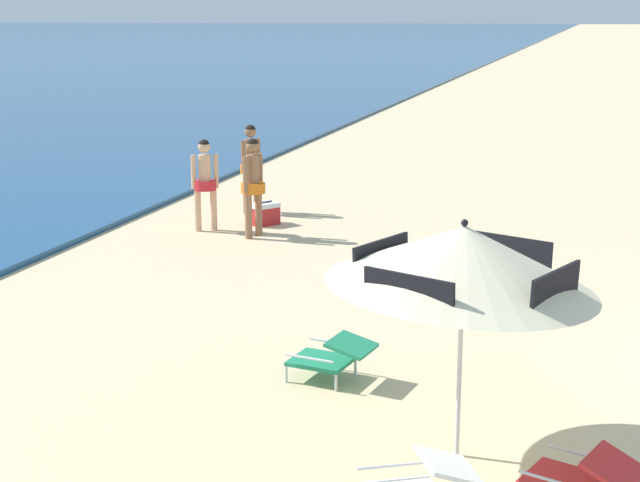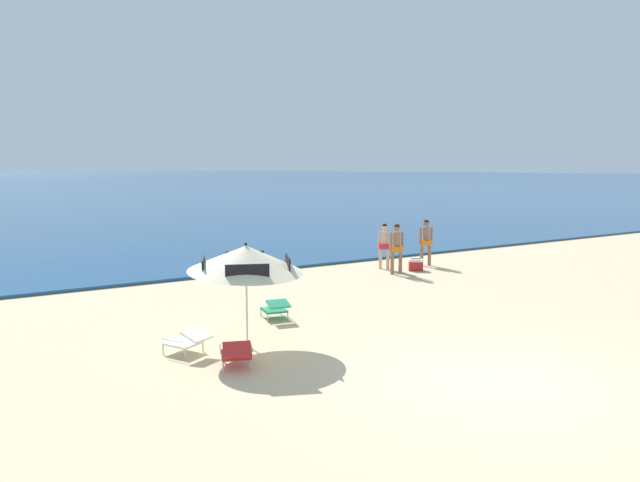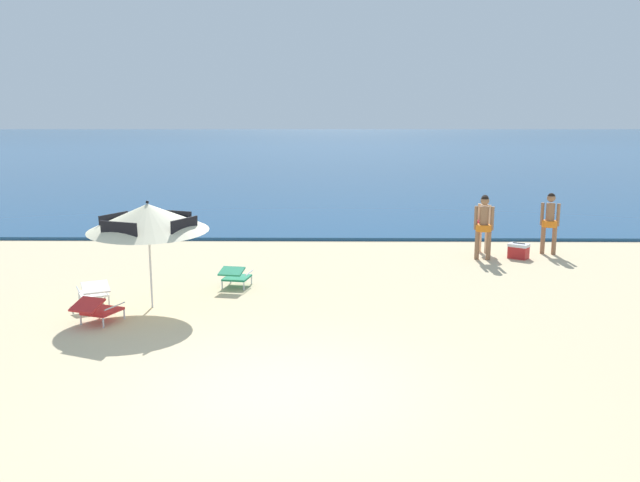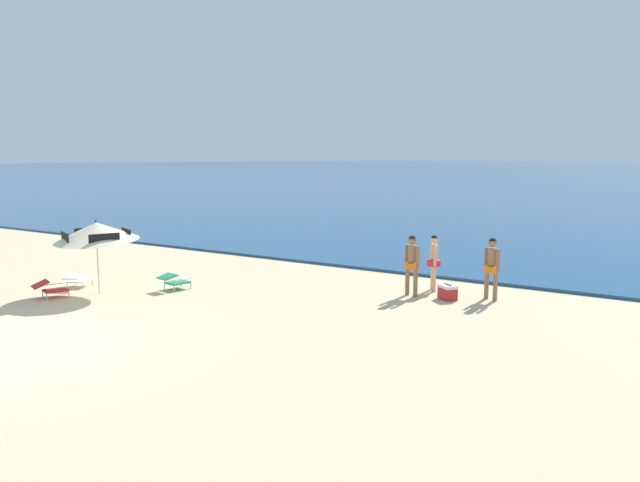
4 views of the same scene
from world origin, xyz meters
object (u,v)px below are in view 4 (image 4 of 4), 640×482
object	(u,v)px
lounge_chair_under_umbrella	(50,288)
person_wading_in	(492,264)
lounge_chair_beside_umbrella	(174,280)
person_standing_near_shore	(434,259)
beach_umbrella_striped_main	(96,231)
cooler_box	(448,292)
person_standing_beside	(412,261)
lounge_chair_facing_sea	(78,279)

from	to	relation	value
lounge_chair_under_umbrella	person_wading_in	size ratio (longest dim) A/B	0.59
lounge_chair_beside_umbrella	person_standing_near_shore	xyz separation A→B (m)	(6.36, 4.02, 0.66)
beach_umbrella_striped_main	cooler_box	bearing A→B (deg)	28.89
lounge_chair_under_umbrella	person_standing_near_shore	bearing A→B (deg)	37.92
person_standing_beside	person_wading_in	xyz separation A→B (m)	(1.99, 0.75, -0.00)
lounge_chair_under_umbrella	cooler_box	distance (m)	10.85
lounge_chair_beside_umbrella	lounge_chair_facing_sea	distance (m)	2.92
person_standing_beside	beach_umbrella_striped_main	bearing A→B (deg)	-148.84
person_standing_near_shore	person_standing_beside	bearing A→B (deg)	-104.09
lounge_chair_under_umbrella	person_standing_near_shore	size ratio (longest dim) A/B	0.62
lounge_chair_beside_umbrella	person_standing_near_shore	bearing A→B (deg)	32.31
lounge_chair_under_umbrella	lounge_chair_beside_umbrella	bearing A→B (deg)	50.80
lounge_chair_beside_umbrella	cooler_box	bearing A→B (deg)	24.20
lounge_chair_facing_sea	person_standing_beside	xyz separation A→B (m)	(8.69, 4.41, 0.71)
lounge_chair_beside_umbrella	lounge_chair_facing_sea	size ratio (longest dim) A/B	0.92
lounge_chair_under_umbrella	lounge_chair_facing_sea	bearing A→B (deg)	112.54
person_standing_near_shore	cooler_box	distance (m)	1.34
lounge_chair_beside_umbrella	lounge_chair_facing_sea	bearing A→B (deg)	-152.08
lounge_chair_under_umbrella	lounge_chair_beside_umbrella	xyz separation A→B (m)	(2.08, 2.56, 0.00)
lounge_chair_facing_sea	lounge_chair_beside_umbrella	bearing A→B (deg)	27.92
person_standing_beside	cooler_box	bearing A→B (deg)	8.83
person_standing_near_shore	person_wading_in	distance (m)	1.76
beach_umbrella_striped_main	person_standing_near_shore	bearing A→B (deg)	35.44
beach_umbrella_striped_main	lounge_chair_beside_umbrella	world-z (taller)	beach_umbrella_striped_main
lounge_chair_under_umbrella	cooler_box	xyz separation A→B (m)	(9.19, 5.75, -0.07)
person_wading_in	cooler_box	world-z (taller)	person_wading_in
lounge_chair_beside_umbrella	person_standing_near_shore	distance (m)	7.55
cooler_box	person_standing_near_shore	bearing A→B (deg)	132.29
beach_umbrella_striped_main	cooler_box	xyz separation A→B (m)	(8.51, 4.70, -1.57)
person_standing_near_shore	person_wading_in	bearing A→B (deg)	-7.45
beach_umbrella_striped_main	lounge_chair_facing_sea	xyz separation A→B (m)	(-1.18, 0.14, -1.50)
lounge_chair_under_umbrella	person_standing_beside	world-z (taller)	person_standing_beside
beach_umbrella_striped_main	lounge_chair_beside_umbrella	bearing A→B (deg)	46.98
lounge_chair_under_umbrella	person_wading_in	world-z (taller)	person_wading_in
lounge_chair_under_umbrella	person_standing_beside	xyz separation A→B (m)	(8.20, 5.60, 0.71)
beach_umbrella_striped_main	lounge_chair_facing_sea	size ratio (longest dim) A/B	2.68
person_standing_near_shore	person_standing_beside	xyz separation A→B (m)	(-0.25, -0.98, 0.05)
beach_umbrella_striped_main	person_wading_in	xyz separation A→B (m)	(9.50, 5.30, -0.79)
lounge_chair_beside_umbrella	lounge_chair_facing_sea	world-z (taller)	lounge_chair_facing_sea
person_standing_near_shore	person_wading_in	world-z (taller)	person_wading_in
beach_umbrella_striped_main	person_standing_near_shore	distance (m)	9.56
person_standing_near_shore	cooler_box	size ratio (longest dim) A/B	2.67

